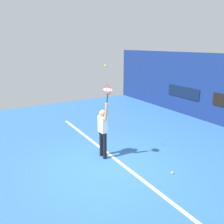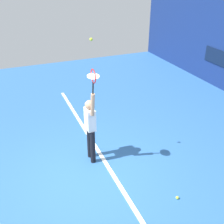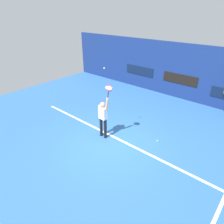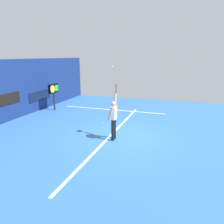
# 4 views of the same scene
# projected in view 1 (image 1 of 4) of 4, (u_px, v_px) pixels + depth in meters

# --- Properties ---
(ground_plane) EXTENTS (18.00, 18.00, 0.00)m
(ground_plane) POSITION_uv_depth(u_px,v_px,m) (105.00, 166.00, 7.56)
(ground_plane) COLOR #2D609E
(sponsor_banner_portside) EXTENTS (2.20, 0.03, 0.60)m
(sponsor_banner_portside) POSITION_uv_depth(u_px,v_px,m) (183.00, 92.00, 12.93)
(sponsor_banner_portside) COLOR #0C1933
(court_baseline) EXTENTS (10.00, 0.10, 0.01)m
(court_baseline) POSITION_uv_depth(u_px,v_px,m) (119.00, 162.00, 7.81)
(court_baseline) COLOR white
(court_baseline) RESTS_ON ground_plane
(tennis_player) EXTENTS (0.58, 0.31, 1.99)m
(tennis_player) POSITION_uv_depth(u_px,v_px,m) (103.00, 129.00, 7.88)
(tennis_player) COLOR black
(tennis_player) RESTS_ON ground_plane
(tennis_racket) EXTENTS (0.36, 0.27, 0.62)m
(tennis_racket) POSITION_uv_depth(u_px,v_px,m) (108.00, 91.00, 7.20)
(tennis_racket) COLOR black
(tennis_ball) EXTENTS (0.07, 0.07, 0.07)m
(tennis_ball) POSITION_uv_depth(u_px,v_px,m) (105.00, 66.00, 7.30)
(tennis_ball) COLOR #CCE033
(spare_ball) EXTENTS (0.07, 0.07, 0.07)m
(spare_ball) POSITION_uv_depth(u_px,v_px,m) (172.00, 173.00, 7.08)
(spare_ball) COLOR #CCE033
(spare_ball) RESTS_ON ground_plane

